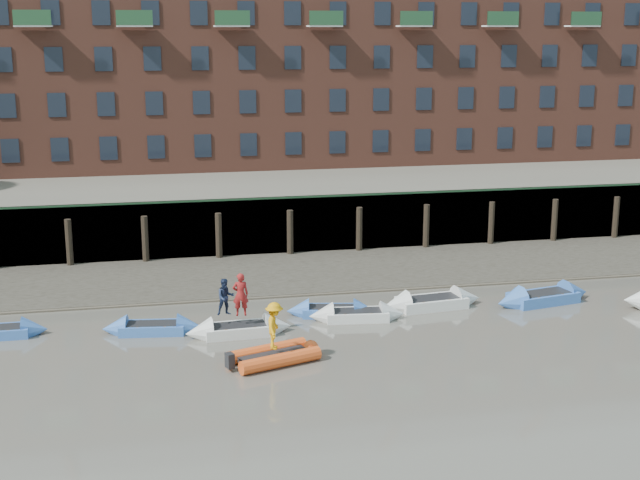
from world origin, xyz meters
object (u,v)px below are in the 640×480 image
object	(u,v)px
rowboat_7	(543,298)
rib_tender	(277,355)
rowboat_3	(239,330)
person_rib_crew	(274,326)
rowboat_4	(331,311)
person_rower_b	(226,297)
rowboat_5	(357,315)
person_rower_a	(241,294)
rowboat_6	(432,302)
rowboat_2	(152,328)

from	to	relation	value
rowboat_7	rib_tender	xyz separation A→B (m)	(-13.35, -4.93, 0.02)
rowboat_3	person_rib_crew	world-z (taller)	person_rib_crew
rowboat_4	rib_tender	distance (m)	6.05
person_rower_b	person_rib_crew	world-z (taller)	person_rower_b
rowboat_7	rowboat_4	bearing A→B (deg)	167.69
rowboat_3	rowboat_5	distance (m)	5.40
rowboat_7	person_rib_crew	size ratio (longest dim) A/B	2.83
rowboat_3	rowboat_5	world-z (taller)	rowboat_3
rib_tender	person_rib_crew	xyz separation A→B (m)	(-0.10, -0.11, 1.23)
person_rower_a	rowboat_6	bearing A→B (deg)	-164.44
rowboat_6	person_rower_b	distance (m)	9.87
rowboat_6	person_rib_crew	size ratio (longest dim) A/B	2.74
rowboat_3	rib_tender	distance (m)	3.52
rib_tender	rowboat_2	bearing A→B (deg)	118.17
rowboat_2	rowboat_7	size ratio (longest dim) A/B	0.83
rowboat_2	rowboat_6	bearing A→B (deg)	11.75
rowboat_2	rowboat_5	distance (m)	8.86
rowboat_5	rib_tender	world-z (taller)	rowboat_5
rowboat_2	rowboat_3	distance (m)	3.68
rowboat_3	rowboat_6	world-z (taller)	rowboat_6
rowboat_2	rowboat_6	xyz separation A→B (m)	(12.64, 0.94, 0.03)
rowboat_4	rowboat_7	world-z (taller)	rowboat_7
rowboat_2	person_rower_a	distance (m)	4.10
rowboat_6	rib_tender	bearing A→B (deg)	-153.39
person_rib_crew	rib_tender	bearing A→B (deg)	-29.13
rowboat_7	person_rower_a	bearing A→B (deg)	175.16
rowboat_2	rib_tender	distance (m)	6.34
person_rower_a	person_rib_crew	bearing A→B (deg)	107.91
rowboat_4	person_rower_b	size ratio (longest dim) A/B	2.67
rowboat_3	rib_tender	world-z (taller)	rowboat_3
rowboat_5	person_rower_b	size ratio (longest dim) A/B	2.79
rowboat_2	rowboat_6	distance (m)	12.67
person_rower_b	person_rib_crew	xyz separation A→B (m)	(1.50, -3.60, -0.15)
rowboat_4	person_rower_b	distance (m)	5.31
rib_tender	person_rower_b	bearing A→B (deg)	95.83
rowboat_2	person_rib_crew	distance (m)	6.47
person_rower_a	rowboat_4	bearing A→B (deg)	-153.78
rowboat_3	person_rower_a	xyz separation A→B (m)	(0.10, -0.06, 1.55)
rowboat_3	rowboat_4	xyz separation A→B (m)	(4.35, 1.75, -0.02)
rowboat_6	person_rib_crew	world-z (taller)	person_rib_crew
rowboat_7	rib_tender	world-z (taller)	rowboat_7
rowboat_4	rowboat_6	distance (m)	4.75
rowboat_6	person_rower_b	size ratio (longest dim) A/B	3.22
rowboat_2	person_rower_b	xyz separation A→B (m)	(3.03, -0.83, 1.43)
rowboat_5	rowboat_7	distance (m)	9.15
person_rower_a	person_rib_crew	xyz separation A→B (m)	(0.89, -3.40, -0.28)
rowboat_2	rib_tender	xyz separation A→B (m)	(4.64, -4.33, 0.06)
rowboat_2	rowboat_4	xyz separation A→B (m)	(7.89, 0.77, -0.01)
rowboat_5	rowboat_6	distance (m)	3.90
rowboat_2	rowboat_3	size ratio (longest dim) A/B	0.95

